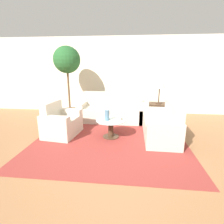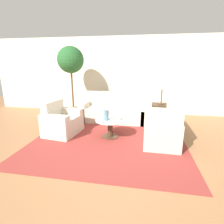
% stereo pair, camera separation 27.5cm
% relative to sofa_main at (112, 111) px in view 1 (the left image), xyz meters
% --- Properties ---
extents(ground_plane, '(14.00, 14.00, 0.00)m').
position_rel_sofa_main_xyz_m(ground_plane, '(0.25, -2.02, -0.28)').
color(ground_plane, '#8E603D').
extents(wall_back, '(10.00, 0.06, 2.60)m').
position_rel_sofa_main_xyz_m(wall_back, '(0.25, 1.07, 1.02)').
color(wall_back, beige).
rests_on(wall_back, ground_plane).
extents(rug, '(3.38, 3.42, 0.01)m').
position_rel_sofa_main_xyz_m(rug, '(0.11, -1.29, -0.28)').
color(rug, maroon).
rests_on(rug, ground_plane).
extents(sofa_main, '(2.01, 0.76, 0.85)m').
position_rel_sofa_main_xyz_m(sofa_main, '(0.00, 0.00, 0.00)').
color(sofa_main, beige).
rests_on(sofa_main, ground_plane).
extents(armchair, '(0.81, 0.97, 0.82)m').
position_rel_sofa_main_xyz_m(armchair, '(-1.14, -1.27, -0.00)').
color(armchair, beige).
rests_on(armchair, ground_plane).
extents(loveseat, '(0.75, 1.48, 0.84)m').
position_rel_sofa_main_xyz_m(loveseat, '(1.33, -1.19, -0.00)').
color(loveseat, beige).
rests_on(loveseat, ground_plane).
extents(coffee_table, '(0.69, 0.69, 0.43)m').
position_rel_sofa_main_xyz_m(coffee_table, '(0.11, -1.29, -0.01)').
color(coffee_table, '#422D1E').
rests_on(coffee_table, ground_plane).
extents(side_table, '(0.48, 0.48, 0.58)m').
position_rel_sofa_main_xyz_m(side_table, '(1.36, -0.08, 0.01)').
color(side_table, '#422D1E').
rests_on(side_table, ground_plane).
extents(table_lamp, '(0.33, 0.33, 0.71)m').
position_rel_sofa_main_xyz_m(table_lamp, '(1.36, -0.08, 0.86)').
color(table_lamp, '#422D1E').
rests_on(table_lamp, side_table).
extents(potted_plant, '(0.81, 0.81, 2.22)m').
position_rel_sofa_main_xyz_m(potted_plant, '(-1.40, 0.18, 1.39)').
color(potted_plant, brown).
rests_on(potted_plant, ground_plane).
extents(vase, '(0.11, 0.11, 0.24)m').
position_rel_sofa_main_xyz_m(vase, '(0.03, -1.33, 0.27)').
color(vase, slate).
rests_on(vase, coffee_table).
extents(bowl, '(0.14, 0.14, 0.06)m').
position_rel_sofa_main_xyz_m(bowl, '(0.30, -1.27, 0.17)').
color(bowl, beige).
rests_on(bowl, coffee_table).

